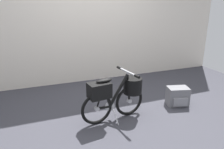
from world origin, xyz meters
TOP-DOWN VIEW (x-y plane):
  - ground_plane at (0.00, 0.00)m, footprint 6.02×6.02m
  - back_wall at (0.00, 1.73)m, footprint 6.02×0.10m
  - folding_bike_foreground at (-0.11, 0.01)m, footprint 0.94×0.53m
  - backpack_on_floor at (0.95, 0.05)m, footprint 0.36×0.31m

SIDE VIEW (x-z plane):
  - ground_plane at x=0.00m, z-range 0.00..0.00m
  - backpack_on_floor at x=0.95m, z-range 0.00..0.29m
  - folding_bike_foreground at x=-0.11m, z-range 0.03..0.71m
  - back_wall at x=0.00m, z-range 0.00..2.98m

